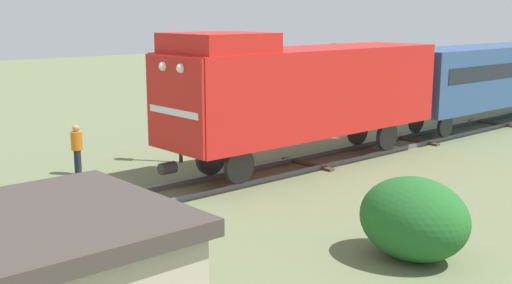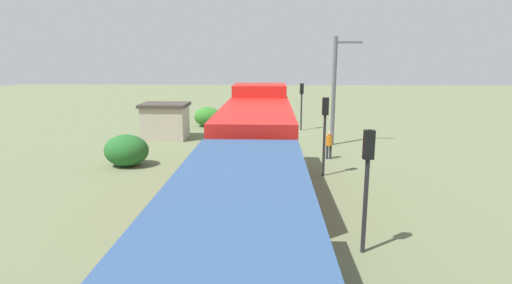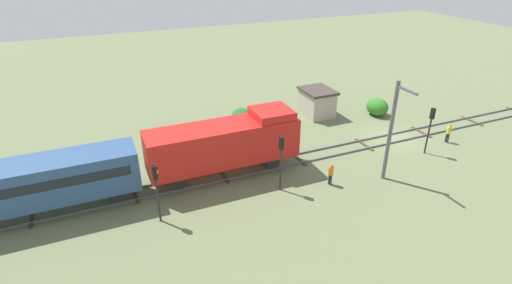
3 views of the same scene
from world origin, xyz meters
name	(u,v)px [view 1 (image 1 of 3)]	position (x,y,z in m)	size (l,w,h in m)	color
locomotive	(302,89)	(0.00, 15.86, 2.77)	(2.90, 11.60, 4.60)	red
passenger_car_leading	(497,72)	(0.00, 29.19, 2.52)	(2.84, 14.00, 3.66)	#2D4C7A
traffic_signal_mid	(179,83)	(-3.40, 13.06, 2.89)	(0.32, 0.34, 4.16)	#262628
traffic_signal_far	(335,71)	(-3.60, 21.56, 2.79)	(0.32, 0.34, 4.01)	#262628
worker_by_signal	(77,146)	(-4.20, 9.43, 1.00)	(0.38, 0.38, 1.70)	#262B38
bush_mid	(414,219)	(7.69, 11.55, 0.92)	(2.53, 2.07, 1.84)	#215F26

